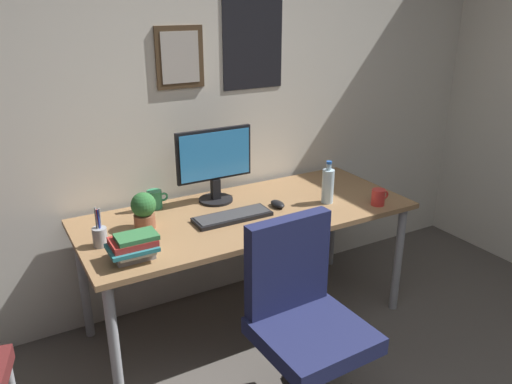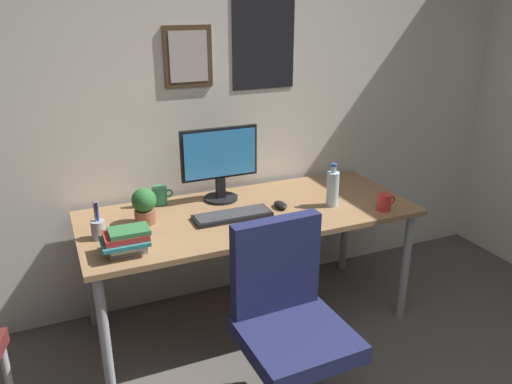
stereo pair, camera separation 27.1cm
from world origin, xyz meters
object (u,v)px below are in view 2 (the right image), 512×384
(computer_mouse, at_px, (280,205))
(pen_cup, at_px, (98,228))
(coffee_mug_near, at_px, (384,202))
(potted_plant, at_px, (144,205))
(keyboard, at_px, (232,215))
(monitor, at_px, (220,161))
(coffee_mug_far, at_px, (160,195))
(water_bottle, at_px, (333,188))
(office_chair, at_px, (288,316))
(book_stack_left, at_px, (126,240))

(computer_mouse, distance_m, pen_cup, 1.00)
(coffee_mug_near, relative_size, pen_cup, 0.58)
(potted_plant, height_order, pen_cup, pen_cup)
(keyboard, xyz_separation_m, pen_cup, (-0.70, 0.02, 0.04))
(monitor, bearing_deg, coffee_mug_far, 168.52)
(pen_cup, bearing_deg, potted_plant, 20.97)
(keyboard, relative_size, water_bottle, 1.70)
(coffee_mug_far, bearing_deg, office_chair, -73.12)
(potted_plant, xyz_separation_m, pen_cup, (-0.25, -0.10, -0.05))
(office_chair, distance_m, coffee_mug_far, 1.11)
(office_chair, distance_m, coffee_mug_near, 0.97)
(potted_plant, bearing_deg, coffee_mug_near, -15.61)
(office_chair, bearing_deg, monitor, 88.10)
(coffee_mug_far, bearing_deg, water_bottle, -24.57)
(coffee_mug_near, bearing_deg, office_chair, -151.54)
(coffee_mug_near, height_order, potted_plant, potted_plant)
(computer_mouse, relative_size, coffee_mug_far, 0.89)
(keyboard, distance_m, water_bottle, 0.60)
(office_chair, xyz_separation_m, computer_mouse, (0.30, 0.70, 0.22))
(office_chair, height_order, computer_mouse, office_chair)
(computer_mouse, height_order, book_stack_left, book_stack_left)
(coffee_mug_far, relative_size, book_stack_left, 0.55)
(coffee_mug_far, bearing_deg, pen_cup, -139.58)
(coffee_mug_far, height_order, pen_cup, pen_cup)
(water_bottle, height_order, coffee_mug_far, water_bottle)
(computer_mouse, xyz_separation_m, book_stack_left, (-0.90, -0.21, 0.05))
(monitor, bearing_deg, office_chair, -91.90)
(water_bottle, distance_m, book_stack_left, 1.20)
(coffee_mug_near, bearing_deg, potted_plant, 164.39)
(keyboard, xyz_separation_m, coffee_mug_near, (0.82, -0.24, 0.03))
(water_bottle, distance_m, pen_cup, 1.30)
(coffee_mug_near, xyz_separation_m, potted_plant, (-1.28, 0.36, 0.06))
(monitor, height_order, potted_plant, monitor)
(computer_mouse, height_order, coffee_mug_near, coffee_mug_near)
(coffee_mug_far, bearing_deg, computer_mouse, -28.36)
(keyboard, relative_size, coffee_mug_near, 3.73)
(office_chair, distance_m, book_stack_left, 0.82)
(keyboard, bearing_deg, coffee_mug_near, -16.01)
(keyboard, distance_m, pen_cup, 0.70)
(water_bottle, relative_size, coffee_mug_far, 2.05)
(potted_plant, bearing_deg, office_chair, -60.76)
(keyboard, relative_size, computer_mouse, 3.91)
(keyboard, xyz_separation_m, coffee_mug_far, (-0.31, 0.35, 0.04))
(office_chair, bearing_deg, coffee_mug_near, 28.46)
(potted_plant, distance_m, book_stack_left, 0.34)
(computer_mouse, bearing_deg, monitor, 135.72)
(keyboard, relative_size, pen_cup, 2.15)
(coffee_mug_far, distance_m, potted_plant, 0.27)
(monitor, height_order, water_bottle, monitor)
(coffee_mug_far, bearing_deg, coffee_mug_near, -27.34)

